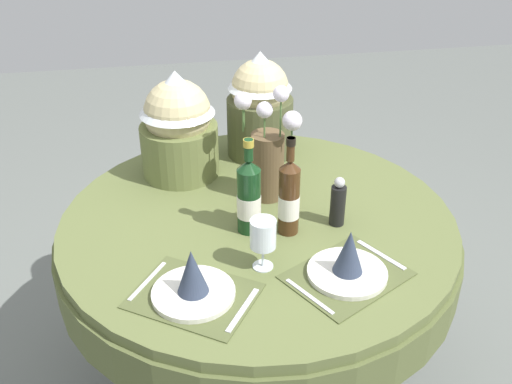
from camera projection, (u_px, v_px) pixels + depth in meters
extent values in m
plane|color=slate|center=(257.00, 370.00, 2.43)|extent=(8.00, 8.00, 0.00)
cylinder|color=#5B6638|center=(258.00, 222.00, 2.06)|extent=(1.36, 1.36, 0.04)
cylinder|color=#545D33|center=(258.00, 244.00, 2.11)|extent=(1.39, 1.39, 0.15)
cylinder|color=black|center=(258.00, 301.00, 2.24)|extent=(0.12, 0.12, 0.68)
cylinder|color=black|center=(257.00, 368.00, 2.43)|extent=(0.78, 0.78, 0.03)
cube|color=#4E562F|center=(194.00, 296.00, 1.69)|extent=(0.43, 0.41, 0.00)
cylinder|color=silver|center=(194.00, 293.00, 1.69)|extent=(0.24, 0.24, 0.02)
cone|color=#2D384C|center=(192.00, 271.00, 1.65)|extent=(0.09, 0.09, 0.14)
cube|color=silver|center=(147.00, 281.00, 1.74)|extent=(0.12, 0.16, 0.00)
cube|color=silver|center=(243.00, 310.00, 1.63)|extent=(0.12, 0.17, 0.00)
cube|color=#4E562F|center=(347.00, 275.00, 1.77)|extent=(0.42, 0.39, 0.00)
cylinder|color=silver|center=(347.00, 273.00, 1.76)|extent=(0.24, 0.24, 0.02)
cone|color=#2D384C|center=(349.00, 252.00, 1.72)|extent=(0.09, 0.09, 0.14)
cube|color=silver|center=(309.00, 296.00, 1.68)|extent=(0.10, 0.17, 0.00)
cube|color=silver|center=(381.00, 255.00, 1.85)|extent=(0.11, 0.17, 0.00)
cylinder|color=brown|center=(267.00, 166.00, 2.11)|extent=(0.12, 0.12, 0.25)
sphere|color=silver|center=(244.00, 103.00, 2.05)|extent=(0.05, 0.05, 0.05)
cylinder|color=#4C7038|center=(244.00, 117.00, 2.08)|extent=(0.01, 0.01, 0.08)
sphere|color=silver|center=(281.00, 94.00, 1.95)|extent=(0.06, 0.06, 0.06)
cylinder|color=#4C7038|center=(281.00, 118.00, 2.00)|extent=(0.01, 0.01, 0.14)
sphere|color=silver|center=(243.00, 101.00, 2.01)|extent=(0.06, 0.06, 0.06)
cylinder|color=#4C7038|center=(243.00, 119.00, 2.04)|extent=(0.01, 0.01, 0.09)
sphere|color=silver|center=(292.00, 121.00, 1.96)|extent=(0.07, 0.07, 0.07)
cylinder|color=#4C7038|center=(292.00, 134.00, 1.99)|extent=(0.01, 0.01, 0.05)
sphere|color=silver|center=(265.00, 110.00, 1.97)|extent=(0.06, 0.06, 0.06)
cylinder|color=#4C7038|center=(264.00, 126.00, 2.00)|extent=(0.01, 0.01, 0.08)
cylinder|color=#143819|center=(249.00, 201.00, 1.92)|extent=(0.08, 0.08, 0.23)
cylinder|color=silver|center=(249.00, 205.00, 1.93)|extent=(0.08, 0.08, 0.08)
cone|color=#143819|center=(249.00, 165.00, 1.86)|extent=(0.08, 0.08, 0.04)
cylinder|color=#143819|center=(249.00, 150.00, 1.83)|extent=(0.03, 0.03, 0.07)
cylinder|color=#B29933|center=(249.00, 143.00, 1.82)|extent=(0.03, 0.03, 0.02)
cylinder|color=#422814|center=(289.00, 201.00, 1.92)|extent=(0.07, 0.07, 0.23)
cylinder|color=silver|center=(289.00, 206.00, 1.92)|extent=(0.07, 0.07, 0.08)
cone|color=#422814|center=(290.00, 165.00, 1.85)|extent=(0.07, 0.07, 0.03)
cylinder|color=#422814|center=(291.00, 149.00, 1.82)|extent=(0.03, 0.03, 0.08)
cylinder|color=black|center=(291.00, 141.00, 1.81)|extent=(0.03, 0.03, 0.02)
cylinder|color=silver|center=(263.00, 266.00, 1.81)|extent=(0.06, 0.06, 0.00)
cylinder|color=silver|center=(263.00, 256.00, 1.79)|extent=(0.01, 0.01, 0.07)
cylinder|color=silver|center=(263.00, 234.00, 1.75)|extent=(0.08, 0.08, 0.09)
cylinder|color=black|center=(338.00, 206.00, 1.98)|extent=(0.05, 0.05, 0.14)
sphere|color=#B7B7BC|center=(340.00, 182.00, 1.93)|extent=(0.04, 0.04, 0.04)
cylinder|color=olive|center=(180.00, 150.00, 2.27)|extent=(0.30, 0.30, 0.20)
sphere|color=#C6B784|center=(177.00, 113.00, 2.20)|extent=(0.25, 0.25, 0.25)
cone|color=silver|center=(176.00, 92.00, 2.15)|extent=(0.28, 0.28, 0.16)
cylinder|color=#474C2D|center=(260.00, 126.00, 2.41)|extent=(0.27, 0.27, 0.24)
sphere|color=#C6B784|center=(260.00, 88.00, 2.33)|extent=(0.23, 0.23, 0.23)
cone|color=silver|center=(260.00, 70.00, 2.29)|extent=(0.25, 0.25, 0.15)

